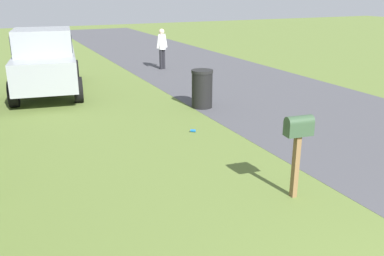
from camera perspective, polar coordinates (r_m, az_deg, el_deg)
road_asphalt at (r=10.60m, az=24.41°, el=-0.96°), size 60.00×5.88×0.01m
mailbox at (r=6.70m, az=14.33°, el=-0.72°), size 0.25×0.46×1.38m
pickup_truck at (r=14.25m, az=-19.41°, el=8.84°), size 5.14×2.63×2.09m
trash_bin at (r=11.87m, az=1.39°, el=5.39°), size 0.62×0.62×1.08m
pedestrian at (r=17.81m, az=-4.13°, el=11.13°), size 0.30×0.54×1.68m
litter_can_midfield_b at (r=9.90m, az=0.15°, el=-0.37°), size 0.12×0.14×0.07m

